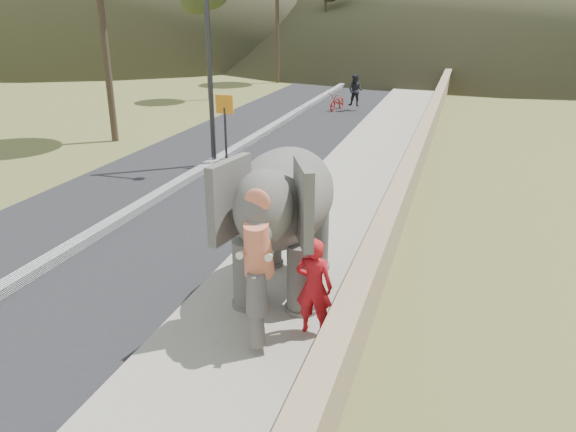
# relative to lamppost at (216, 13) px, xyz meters

# --- Properties ---
(road) EXTENTS (7.00, 120.00, 0.03)m
(road) POSITION_rel_lamppost_xyz_m (-0.31, -1.75, -4.86)
(road) COLOR black
(road) RESTS_ON ground
(median) EXTENTS (0.35, 120.00, 0.22)m
(median) POSITION_rel_lamppost_xyz_m (-0.31, -1.75, -4.76)
(median) COLOR black
(median) RESTS_ON ground
(walkway) EXTENTS (3.00, 120.00, 0.15)m
(walkway) POSITION_rel_lamppost_xyz_m (4.69, -1.75, -4.80)
(walkway) COLOR #9E9687
(walkway) RESTS_ON ground
(parapet) EXTENTS (0.30, 120.00, 1.10)m
(parapet) POSITION_rel_lamppost_xyz_m (6.34, -1.75, -4.32)
(parapet) COLOR tan
(parapet) RESTS_ON ground
(lamppost) EXTENTS (1.76, 0.36, 8.00)m
(lamppost) POSITION_rel_lamppost_xyz_m (0.00, 0.00, 0.00)
(lamppost) COLOR #2A292E
(lamppost) RESTS_ON ground
(signboard) EXTENTS (0.60, 0.08, 2.40)m
(signboard) POSITION_rel_lamppost_xyz_m (0.19, -0.08, -3.23)
(signboard) COLOR #2D2D33
(signboard) RESTS_ON ground
(elephant_and_man) EXTENTS (2.43, 4.00, 2.75)m
(elephant_and_man) POSITION_rel_lamppost_xyz_m (4.71, -7.83, -3.36)
(elephant_and_man) COLOR #635F5A
(elephant_and_man) RESTS_ON ground
(motorcyclist) EXTENTS (1.77, 1.73, 1.83)m
(motorcyclist) POSITION_rel_lamppost_xyz_m (1.75, 11.59, -4.15)
(motorcyclist) COLOR maroon
(motorcyclist) RESTS_ON ground
(trees) EXTENTS (48.23, 44.22, 9.54)m
(trees) POSITION_rel_lamppost_xyz_m (6.97, 15.93, -0.81)
(trees) COLOR #473828
(trees) RESTS_ON ground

